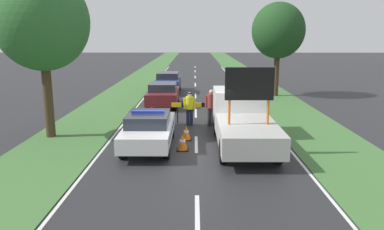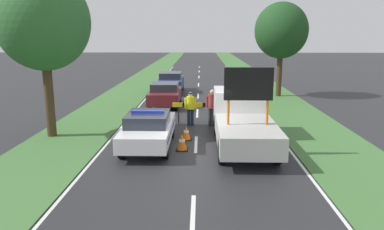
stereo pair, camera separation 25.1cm
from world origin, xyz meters
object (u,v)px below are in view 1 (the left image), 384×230
at_px(police_officer, 190,106).
at_px(traffic_cone_near_police, 241,112).
at_px(traffic_cone_near_truck, 157,116).
at_px(queued_car_hatch_blue, 168,82).
at_px(road_barrier, 201,106).
at_px(traffic_cone_behind_barrier, 186,133).
at_px(queued_car_wagon_maroon, 163,94).
at_px(roadside_tree_near_right, 42,22).
at_px(traffic_cone_lane_edge, 140,119).
at_px(roadside_tree_near_left, 278,31).
at_px(traffic_cone_centre_front, 183,142).
at_px(police_car, 149,129).
at_px(pedestrian_civilian, 211,105).
at_px(work_truck, 242,118).

bearing_deg(police_officer, traffic_cone_near_police, -132.31).
relative_size(traffic_cone_near_truck, queued_car_hatch_blue, 0.11).
distance_m(road_barrier, queued_car_hatch_blue, 10.44).
bearing_deg(traffic_cone_behind_barrier, traffic_cone_near_truck, 114.12).
relative_size(queued_car_wagon_maroon, roadside_tree_near_right, 0.57).
relative_size(traffic_cone_near_police, traffic_cone_lane_edge, 0.97).
bearing_deg(roadside_tree_near_left, roadside_tree_near_right, -137.36).
relative_size(traffic_cone_centre_front, traffic_cone_lane_edge, 1.03).
bearing_deg(roadside_tree_near_right, police_car, -17.98).
height_order(traffic_cone_behind_barrier, queued_car_wagon_maroon, queued_car_wagon_maroon).
bearing_deg(pedestrian_civilian, police_officer, 160.87).
xyz_separation_m(police_car, road_barrier, (2.17, 4.23, 0.11)).
relative_size(work_truck, queued_car_wagon_maroon, 1.53).
xyz_separation_m(work_truck, traffic_cone_centre_front, (-2.43, -0.92, -0.74)).
xyz_separation_m(road_barrier, roadside_tree_near_left, (5.58, 8.53, 3.82)).
bearing_deg(queued_car_hatch_blue, police_car, 90.91).
bearing_deg(police_car, work_truck, 7.59).
distance_m(work_truck, traffic_cone_near_truck, 5.84).
xyz_separation_m(police_car, traffic_cone_near_police, (4.35, 5.36, -0.45)).
height_order(work_truck, queued_car_hatch_blue, work_truck).
relative_size(traffic_cone_near_police, roadside_tree_near_right, 0.09).
bearing_deg(traffic_cone_lane_edge, roadside_tree_near_right, -148.75).
xyz_separation_m(road_barrier, traffic_cone_near_police, (2.17, 1.13, -0.56)).
bearing_deg(police_officer, pedestrian_civilian, -167.60).
height_order(traffic_cone_centre_front, queued_car_hatch_blue, queued_car_hatch_blue).
height_order(traffic_cone_behind_barrier, roadside_tree_near_right, roadside_tree_near_right).
bearing_deg(police_car, police_officer, 66.76).
relative_size(road_barrier, roadside_tree_near_left, 0.46).
relative_size(work_truck, roadside_tree_near_right, 0.87).
height_order(traffic_cone_near_truck, queued_car_hatch_blue, queued_car_hatch_blue).
bearing_deg(pedestrian_civilian, traffic_cone_lane_edge, 163.70).
relative_size(traffic_cone_behind_barrier, roadside_tree_near_right, 0.09).
bearing_deg(police_car, roadside_tree_near_right, 161.95).
bearing_deg(pedestrian_civilian, police_car, -141.39).
xyz_separation_m(police_car, roadside_tree_near_left, (7.76, 12.76, 3.92)).
bearing_deg(traffic_cone_lane_edge, pedestrian_civilian, -1.19).
height_order(police_car, traffic_cone_lane_edge, police_car).
distance_m(traffic_cone_near_police, roadside_tree_near_right, 10.73).
xyz_separation_m(police_officer, queued_car_hatch_blue, (-1.80, 10.71, -0.16)).
relative_size(queued_car_wagon_maroon, queued_car_hatch_blue, 0.89).
distance_m(police_officer, traffic_cone_near_truck, 2.17).
xyz_separation_m(traffic_cone_centre_front, queued_car_hatch_blue, (-1.58, 14.80, 0.51)).
bearing_deg(traffic_cone_near_truck, road_barrier, -11.93).
bearing_deg(queued_car_wagon_maroon, roadside_tree_near_left, -152.82).
height_order(traffic_cone_near_police, traffic_cone_centre_front, traffic_cone_centre_front).
bearing_deg(pedestrian_civilian, queued_car_hatch_blue, 89.81).
distance_m(traffic_cone_near_police, traffic_cone_behind_barrier, 5.18).
height_order(traffic_cone_behind_barrier, roadside_tree_near_left, roadside_tree_near_left).
distance_m(traffic_cone_centre_front, traffic_cone_behind_barrier, 1.47).
bearing_deg(roadside_tree_near_right, traffic_cone_lane_edge, 31.25).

